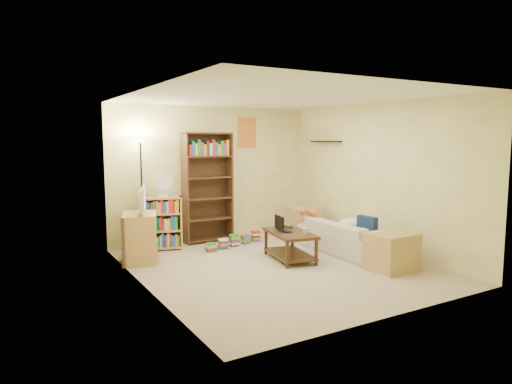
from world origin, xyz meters
The scene contains 19 objects.
room centered at (0.00, 0.01, 1.62)m, with size 4.50×4.54×2.52m.
sofa centered at (1.43, 0.11, 0.27)m, with size 0.76×1.86×0.54m, color #BBB59B.
navy_pillow centered at (1.51, -0.29, 0.51)m, with size 0.35×0.11×0.32m, color navy.
cream_blanket centered at (1.57, 0.15, 0.46)m, with size 0.50×0.35×0.21m, color white.
tabby_cat centered at (1.21, 0.82, 0.61)m, with size 0.42×0.16×0.15m.
coffee_table centered at (0.37, 0.22, 0.29)m, with size 0.74×1.09×0.45m.
laptop centered at (0.40, 0.33, 0.46)m, with size 0.26×0.37×0.03m, color black.
laptop_screen centered at (0.25, 0.35, 0.58)m, with size 0.01×0.34×0.22m, color white.
mug centered at (0.49, -0.03, 0.49)m, with size 0.13×0.13×0.09m, color white.
tv_remote centered at (0.55, 0.53, 0.46)m, with size 0.06×0.18×0.02m, color black.
tv_stand centered at (-1.70, 1.31, 0.38)m, with size 0.50×0.70×0.76m, color tan.
television centered at (-1.70, 1.31, 0.96)m, with size 0.31×0.72×0.42m, color black.
tall_bookshelf centered at (-0.21, 2.05, 1.06)m, with size 0.91×0.31×2.02m.
short_bookshelf centered at (-1.17, 1.89, 0.46)m, with size 0.76×0.46×0.91m.
desk_fan centered at (-1.12, 1.85, 1.15)m, with size 0.33×0.18×0.44m.
floor_lamp centered at (-1.44, 2.05, 1.57)m, with size 0.33×0.33×1.97m.
side_table centered at (1.47, 1.39, 0.30)m, with size 0.52×0.52×0.60m, color tan.
end_cabinet centered at (1.33, -0.98, 0.27)m, with size 0.65×0.55×0.55m, color tan.
book_stacks centered at (0.06, 1.48, 0.09)m, with size 1.22×0.42×0.21m.
Camera 1 is at (-3.63, -5.59, 1.90)m, focal length 32.00 mm.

